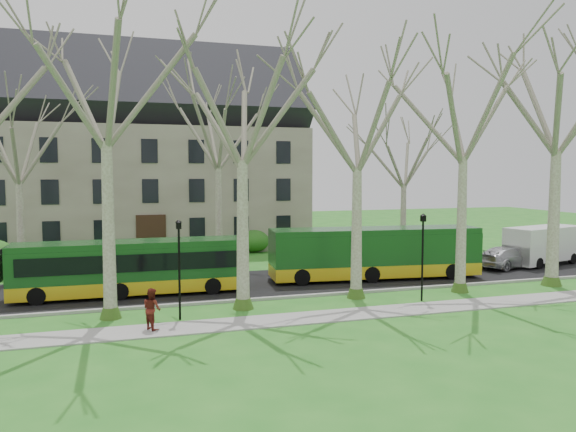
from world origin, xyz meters
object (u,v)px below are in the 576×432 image
object	(u,v)px
sedan	(508,257)
pedestrian_b	(152,309)
bus_lead	(131,267)
bus_follow	(375,252)
van_a	(543,246)

from	to	relation	value
sedan	pedestrian_b	bearing A→B (deg)	92.98
sedan	pedestrian_b	distance (m)	24.96
bus_lead	bus_follow	size ratio (longest dim) A/B	0.93
bus_lead	van_a	bearing A→B (deg)	3.79
bus_follow	pedestrian_b	bearing A→B (deg)	-146.10
bus_lead	pedestrian_b	distance (m)	6.97
bus_lead	pedestrian_b	world-z (taller)	bus_lead
bus_lead	bus_follow	distance (m)	14.13
bus_follow	bus_lead	bearing A→B (deg)	-173.00
bus_lead	van_a	xyz separation A→B (m)	(27.48, 1.42, -0.15)
bus_lead	sedan	world-z (taller)	bus_lead
bus_follow	pedestrian_b	distance (m)	15.34
van_a	pedestrian_b	xyz separation A→B (m)	(-26.89, -8.34, -0.46)
bus_follow	pedestrian_b	xyz separation A→B (m)	(-13.53, -7.19, -0.72)
van_a	pedestrian_b	bearing A→B (deg)	-177.25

